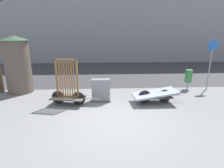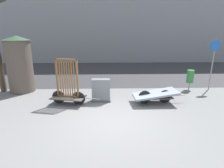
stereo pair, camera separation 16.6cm
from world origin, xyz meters
TOP-DOWN VIEW (x-y plane):
  - ground_plane at (0.00, 0.00)m, footprint 60.00×60.00m
  - road_strip at (0.00, 8.69)m, footprint 56.00×9.58m
  - building_facade at (0.00, 15.48)m, footprint 48.00×4.00m
  - bike_cart_with_bedframe at (-1.91, 1.64)m, footprint 2.17×1.03m
  - bike_cart_with_mattress at (1.91, 1.64)m, footprint 2.40×1.07m
  - utility_cabinet at (-0.49, 1.96)m, footprint 0.87×0.41m
  - trash_bin at (4.34, 3.55)m, footprint 0.37×0.37m
  - sign_post at (5.45, 3.54)m, footprint 0.57×0.06m
  - advertising_column at (-4.77, 3.55)m, footprint 1.41×1.41m

SIDE VIEW (x-z plane):
  - ground_plane at x=0.00m, z-range 0.00..0.00m
  - road_strip at x=0.00m, z-range 0.00..0.01m
  - bike_cart_with_mattress at x=1.91m, z-range 0.10..0.70m
  - utility_cabinet at x=-0.49m, z-range -0.04..1.00m
  - bike_cart_with_bedframe at x=-1.91m, z-range -0.35..1.66m
  - trash_bin at x=4.34m, z-range 0.20..1.31m
  - advertising_column at x=-4.77m, z-range 0.03..2.95m
  - sign_post at x=5.45m, z-range 0.41..3.16m
  - building_facade at x=0.00m, z-range 0.00..12.31m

